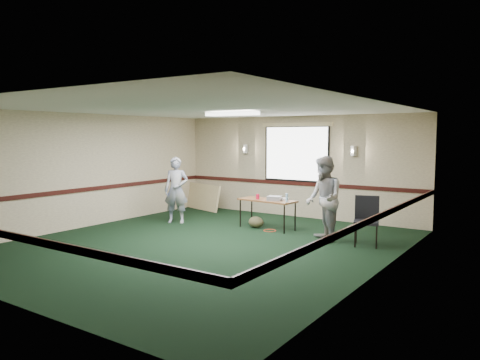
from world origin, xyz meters
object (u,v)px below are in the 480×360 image
Objects in this scene: folding_table at (267,202)px; projector at (274,198)px; person_left at (176,190)px; person_right at (324,199)px; conference_chair at (367,216)px.

folding_table is 4.61× the size of projector.
person_left reaches higher than projector.
projector is at bearing -147.82° from person_right.
conference_chair is 0.55× the size of person_right.
person_right is at bearing -11.39° from folding_table.
person_right reaches higher than projector.
person_right is (-0.82, -0.23, 0.31)m from conference_chair.
person_left is at bearing 177.37° from projector.
person_left is (-2.51, -0.55, 0.08)m from projector.
projector is at bearing -8.58° from folding_table.
conference_chair is at bearing -0.60° from folding_table.
projector is 1.50m from person_right.
person_right reaches higher than conference_chair.
person_right is at bearing -32.66° from projector.
projector reaches higher than folding_table.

